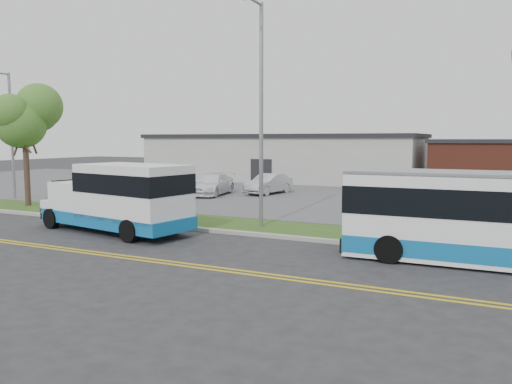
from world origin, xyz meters
The scene contains 17 objects.
ground centered at (0.00, 0.00, 0.00)m, with size 140.00×140.00×0.00m, color #28282B.
lane_line_north centered at (0.00, -3.85, 0.01)m, with size 70.00×0.12×0.01m, color gold.
lane_line_south centered at (0.00, -4.15, 0.01)m, with size 70.00×0.12×0.01m, color gold.
curb centered at (0.00, 1.10, 0.07)m, with size 80.00×0.30×0.15m, color #9E9B93.
verge centered at (0.00, 2.90, 0.05)m, with size 80.00×3.30×0.10m, color #294F1A.
parking_lot centered at (0.00, 17.00, 0.05)m, with size 80.00×25.00×0.10m, color #4C4C4F.
commercial_building centered at (-6.00, 27.00, 2.18)m, with size 25.40×10.40×4.35m.
brick_wing centered at (10.50, 26.00, 1.96)m, with size 6.30×7.30×3.90m.
tree_west centered at (-12.00, 3.20, 5.12)m, with size 4.40×4.40×6.91m.
streetlight_near centered at (3.00, 2.73, 5.23)m, with size 0.35×1.53×9.50m.
streetlight_far centered at (-16.00, 5.42, 4.48)m, with size 0.35×1.53×8.00m.
shuttle_bus centered at (-1.80, -0.65, 1.54)m, with size 7.79×3.65×2.88m.
pedestrian centered at (-7.19, 1.90, 0.94)m, with size 0.61×0.40×1.67m, color black.
parked_car_a centered at (-2.08, 14.83, 0.79)m, with size 1.47×4.20×1.39m, color silver.
parked_car_b centered at (-5.29, 12.53, 0.81)m, with size 2.00×4.92×1.43m, color white.
grocery_bag_left centered at (-7.49, 1.65, 0.26)m, with size 0.32×0.32×0.32m, color white.
grocery_bag_right centered at (-6.89, 2.15, 0.26)m, with size 0.32×0.32×0.32m, color white.
Camera 1 is at (12.16, -16.74, 3.90)m, focal length 35.00 mm.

